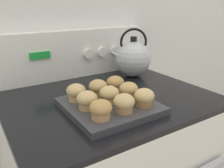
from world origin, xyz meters
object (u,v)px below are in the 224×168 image
object	(u,v)px
muffin_r2_c0	(76,92)
muffin_r2_c2	(115,84)
muffin_r0_c2	(144,97)
muffin_r1_c2	(129,90)
muffin_pan	(109,106)
muffin_r0_c1	(124,103)
muffin_r1_c0	(87,100)
tea_kettle	(133,58)
muffin_r1_c1	(109,95)
muffin_r2_c1	(98,88)
muffin_r0_c0	(101,110)

from	to	relation	value
muffin_r2_c0	muffin_r2_c2	xyz separation A→B (m)	(0.16, 0.00, 0.00)
muffin_r0_c2	muffin_r2_c2	world-z (taller)	same
muffin_r2_c0	muffin_r1_c2	bearing A→B (deg)	-26.75
muffin_pan	muffin_r2_c2	distance (m)	0.12
muffin_r0_c1	muffin_r1_c0	distance (m)	0.11
muffin_r1_c2	tea_kettle	xyz separation A→B (m)	(0.21, 0.25, 0.04)
muffin_r2_c0	muffin_r2_c2	size ratio (longest dim) A/B	1.00
muffin_r0_c2	tea_kettle	size ratio (longest dim) A/B	0.29
muffin_r0_c2	tea_kettle	xyz separation A→B (m)	(0.20, 0.33, 0.04)
muffin_r2_c0	tea_kettle	size ratio (longest dim) A/B	0.29
muffin_r1_c1	muffin_r2_c1	distance (m)	0.08
muffin_r1_c2	muffin_r2_c1	distance (m)	0.11
muffin_r0_c2	muffin_r1_c2	distance (m)	0.08
muffin_r0_c0	tea_kettle	distance (m)	0.49
muffin_r1_c0	muffin_r2_c0	size ratio (longest dim) A/B	1.00
muffin_r0_c1	tea_kettle	distance (m)	0.43
muffin_r1_c1	muffin_r1_c2	world-z (taller)	same
muffin_r0_c2	muffin_r2_c1	distance (m)	0.17
tea_kettle	muffin_pan	bearing A→B (deg)	-138.42
muffin_r1_c1	muffin_r2_c2	distance (m)	0.11
muffin_r1_c0	muffin_r2_c0	bearing A→B (deg)	90.17
muffin_r0_c1	muffin_r1_c0	bearing A→B (deg)	136.07
muffin_r1_c0	muffin_r2_c1	distance (m)	0.11
muffin_r0_c1	muffin_r0_c0	bearing A→B (deg)	-179.07
muffin_r0_c1	muffin_r1_c1	bearing A→B (deg)	90.76
muffin_r2_c2	muffin_r2_c1	bearing A→B (deg)	-177.20
muffin_r0_c1	muffin_r1_c1	xyz separation A→B (m)	(-0.00, 0.08, 0.00)
muffin_r0_c2	muffin_r1_c2	world-z (taller)	same
muffin_r0_c2	muffin_r2_c0	size ratio (longest dim) A/B	1.00
muffin_r0_c1	muffin_r2_c0	bearing A→B (deg)	117.60
muffin_r2_c0	tea_kettle	world-z (taller)	tea_kettle
muffin_r2_c1	tea_kettle	bearing A→B (deg)	31.65
muffin_pan	muffin_r0_c2	xyz separation A→B (m)	(0.08, -0.08, 0.04)
muffin_r2_c0	tea_kettle	bearing A→B (deg)	25.44
muffin_r1_c0	muffin_r0_c0	bearing A→B (deg)	-88.49
muffin_r0_c1	muffin_r2_c1	xyz separation A→B (m)	(-0.00, 0.16, 0.00)
muffin_r0_c0	muffin_r1_c1	distance (m)	0.11
muffin_r1_c0	tea_kettle	size ratio (longest dim) A/B	0.29
muffin_r2_c2	muffin_r1_c2	bearing A→B (deg)	-89.70
muffin_pan	muffin_r0_c1	xyz separation A→B (m)	(0.00, -0.08, 0.04)
muffin_r2_c2	muffin_r1_c0	bearing A→B (deg)	-152.46
muffin_r1_c0	muffin_r2_c2	bearing A→B (deg)	27.54
muffin_r0_c1	muffin_r1_c1	size ratio (longest dim) A/B	1.00
muffin_r1_c1	muffin_r0_c2	bearing A→B (deg)	-44.35
muffin_pan	muffin_r1_c0	size ratio (longest dim) A/B	4.32
muffin_r1_c2	muffin_r2_c1	world-z (taller)	same
muffin_r0_c1	muffin_r1_c0	xyz separation A→B (m)	(-0.08, 0.08, 0.00)
muffin_r0_c0	muffin_r2_c2	distance (m)	0.22
muffin_r0_c0	muffin_r2_c0	xyz separation A→B (m)	(-0.00, 0.16, 0.00)
tea_kettle	muffin_r1_c1	bearing A→B (deg)	-138.55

